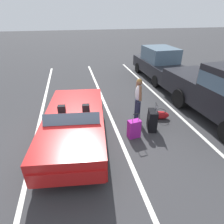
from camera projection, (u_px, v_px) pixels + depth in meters
name	position (u px, v px, depth m)	size (l,w,h in m)	color
ground_plane	(76.00, 140.00, 6.04)	(80.00, 80.00, 0.00)	#333335
lot_line_near	(34.00, 145.00, 5.79)	(18.00, 0.12, 0.01)	silver
lot_line_mid	(118.00, 134.00, 6.31)	(18.00, 0.12, 0.01)	silver
lot_line_far	(189.00, 125.00, 6.82)	(18.00, 0.12, 0.01)	silver
convertible_car	(74.00, 128.00, 5.58)	(4.32, 2.26, 1.24)	red
suitcase_large_black	(152.00, 120.00, 6.40)	(0.54, 0.40, 1.00)	black
suitcase_medium_bright	(134.00, 129.00, 6.05)	(0.31, 0.43, 0.91)	#991E8C
duffel_bag	(161.00, 115.00, 7.17)	(0.46, 0.70, 0.34)	red
traveler_person	(138.00, 98.00, 6.69)	(0.60, 0.23, 1.65)	#1E2338
parked_sedan_far	(160.00, 64.00, 11.22)	(4.52, 1.92, 1.82)	black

